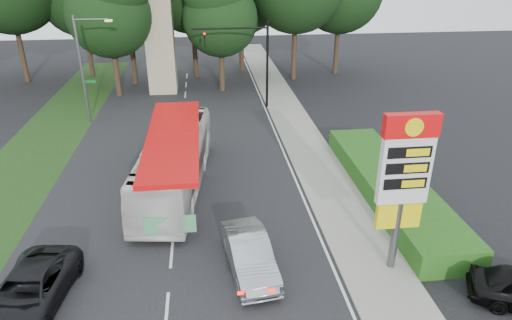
{
  "coord_description": "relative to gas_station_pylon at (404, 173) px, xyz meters",
  "views": [
    {
      "loc": [
        1.78,
        -12.79,
        12.17
      ],
      "look_at": [
        4.29,
        8.71,
        2.2
      ],
      "focal_mm": 32.0,
      "sensor_mm": 36.0,
      "label": 1
    }
  ],
  "objects": [
    {
      "name": "suv_charcoal",
      "position": [
        -14.21,
        -0.66,
        -3.72
      ],
      "size": [
        3.06,
        5.51,
        1.46
      ],
      "primitive_type": "imported",
      "rotation": [
        0.0,
        0.0,
        -0.12
      ],
      "color": "black",
      "rests_on": "ground"
    },
    {
      "name": "hedge",
      "position": [
        2.3,
        6.01,
        -3.85
      ],
      "size": [
        3.0,
        14.0,
        1.2
      ],
      "primitive_type": "cube",
      "color": "#1E4F15",
      "rests_on": "ground"
    },
    {
      "name": "gas_station_pylon",
      "position": [
        0.0,
        0.0,
        0.0
      ],
      "size": [
        2.1,
        0.45,
        6.85
      ],
      "color": "#59595E",
      "rests_on": "ground"
    },
    {
      "name": "road_surface",
      "position": [
        -9.2,
        10.01,
        -4.44
      ],
      "size": [
        14.0,
        80.0,
        0.02
      ],
      "primitive_type": "cube",
      "color": "black",
      "rests_on": "ground"
    },
    {
      "name": "grass_verge_left",
      "position": [
        -18.7,
        16.01,
        -4.44
      ],
      "size": [
        5.0,
        50.0,
        0.02
      ],
      "primitive_type": "cube",
      "color": "#193814",
      "rests_on": "ground"
    },
    {
      "name": "traffic_signal_mast",
      "position": [
        -3.52,
        22.0,
        0.22
      ],
      "size": [
        6.1,
        0.35,
        7.2
      ],
      "color": "black",
      "rests_on": "ground"
    },
    {
      "name": "tree_monument_right",
      "position": [
        -5.7,
        27.51,
        3.56
      ],
      "size": [
        6.72,
        6.72,
        13.2
      ],
      "color": "#2D2116",
      "rests_on": "ground"
    },
    {
      "name": "sidewalk_right",
      "position": [
        -0.7,
        10.01,
        -4.39
      ],
      "size": [
        3.0,
        80.0,
        0.12
      ],
      "primitive_type": "cube",
      "color": "gray",
      "rests_on": "ground"
    },
    {
      "name": "sedan_silver",
      "position": [
        -5.9,
        0.59,
        -3.67
      ],
      "size": [
        2.21,
        4.86,
        1.55
      ],
      "primitive_type": "imported",
      "rotation": [
        0.0,
        0.0,
        0.12
      ],
      "color": "#A3A5AB",
      "rests_on": "ground"
    },
    {
      "name": "monument",
      "position": [
        -11.2,
        28.01,
        0.66
      ],
      "size": [
        3.0,
        3.0,
        10.05
      ],
      "color": "tan",
      "rests_on": "ground"
    },
    {
      "name": "transit_bus",
      "position": [
        -9.22,
        8.27,
        -2.84
      ],
      "size": [
        4.15,
        11.79,
        3.22
      ],
      "primitive_type": "imported",
      "rotation": [
        0.0,
        0.0,
        -0.13
      ],
      "color": "white",
      "rests_on": "ground"
    },
    {
      "name": "streetlight_signs",
      "position": [
        -16.19,
        20.01,
        -0.01
      ],
      "size": [
        2.75,
        0.98,
        8.0
      ],
      "color": "#59595E",
      "rests_on": "ground"
    }
  ]
}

